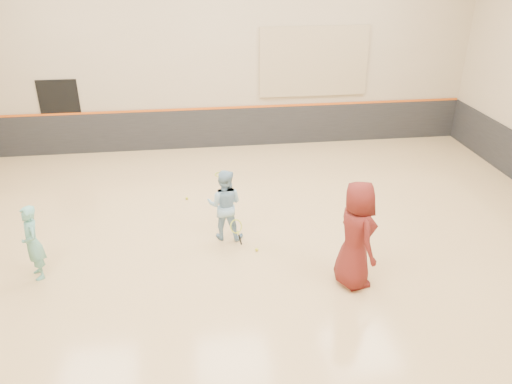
{
  "coord_description": "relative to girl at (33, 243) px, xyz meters",
  "views": [
    {
      "loc": [
        -0.8,
        -8.36,
        5.52
      ],
      "look_at": [
        0.36,
        0.4,
        1.15
      ],
      "focal_mm": 35.0,
      "sensor_mm": 36.0,
      "label": 1
    }
  ],
  "objects": [
    {
      "name": "room",
      "position": [
        3.79,
        0.26,
        0.09
      ],
      "size": [
        15.04,
        12.04,
        6.22
      ],
      "color": "tan",
      "rests_on": "ground"
    },
    {
      "name": "wainscot_back",
      "position": [
        3.79,
        6.23,
        -0.12
      ],
      "size": [
        14.9,
        0.04,
        1.2
      ],
      "primitive_type": "cube",
      "color": "#232326",
      "rests_on": "floor"
    },
    {
      "name": "accent_stripe",
      "position": [
        3.79,
        6.22,
        0.5
      ],
      "size": [
        14.9,
        0.03,
        0.06
      ],
      "primitive_type": "cube",
      "color": "#D85914",
      "rests_on": "wall_back"
    },
    {
      "name": "acoustic_panel",
      "position": [
        6.59,
        6.21,
        1.78
      ],
      "size": [
        3.2,
        0.08,
        2.0
      ],
      "primitive_type": "cube",
      "color": "tan",
      "rests_on": "wall_back"
    },
    {
      "name": "doorway",
      "position": [
        -0.71,
        6.24,
        0.38
      ],
      "size": [
        1.1,
        0.05,
        2.2
      ],
      "primitive_type": "cube",
      "color": "black",
      "rests_on": "floor"
    },
    {
      "name": "girl",
      "position": [
        0.0,
        0.0,
        0.0
      ],
      "size": [
        0.54,
        0.63,
        1.44
      ],
      "primitive_type": "imported",
      "rotation": [
        0.0,
        0.0,
        -1.11
      ],
      "color": "#68B5AA",
      "rests_on": "floor"
    },
    {
      "name": "instructor",
      "position": [
        3.54,
        0.93,
        0.04
      ],
      "size": [
        0.86,
        0.74,
        1.53
      ],
      "primitive_type": "imported",
      "rotation": [
        0.0,
        0.0,
        2.89
      ],
      "color": "#8AB7D6",
      "rests_on": "floor"
    },
    {
      "name": "young_man",
      "position": [
        5.7,
        -0.95,
        0.28
      ],
      "size": [
        0.8,
        1.08,
        2.01
      ],
      "primitive_type": "imported",
      "rotation": [
        0.0,
        0.0,
        1.75
      ],
      "color": "#5C1915",
      "rests_on": "floor"
    },
    {
      "name": "held_racket",
      "position": [
        3.73,
        0.54,
        -0.26
      ],
      "size": [
        0.3,
        0.3,
        0.6
      ],
      "primitive_type": null,
      "color": "#BACF2D",
      "rests_on": "instructor"
    },
    {
      "name": "spare_racket",
      "position": [
        3.65,
        4.12,
        -0.7
      ],
      "size": [
        0.69,
        0.69,
        0.04
      ],
      "primitive_type": null,
      "color": "#B4D62F",
      "rests_on": "floor"
    },
    {
      "name": "ball_under_racket",
      "position": [
        4.12,
        0.3,
        -0.69
      ],
      "size": [
        0.07,
        0.07,
        0.07
      ],
      "primitive_type": "sphere",
      "color": "yellow",
      "rests_on": "floor"
    },
    {
      "name": "ball_in_hand",
      "position": [
        5.88,
        -1.04,
        0.62
      ],
      "size": [
        0.07,
        0.07,
        0.07
      ],
      "primitive_type": "sphere",
      "color": "yellow",
      "rests_on": "young_man"
    },
    {
      "name": "ball_beside_spare",
      "position": [
        2.74,
        2.78,
        -0.69
      ],
      "size": [
        0.07,
        0.07,
        0.07
      ],
      "primitive_type": "sphere",
      "color": "yellow",
      "rests_on": "floor"
    }
  ]
}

